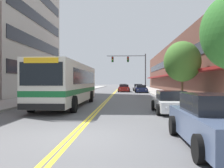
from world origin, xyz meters
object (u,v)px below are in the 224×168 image
street_lamp_left_near (2,38)px  car_charcoal_moving_second (123,87)px  car_white_parked_right_end (171,103)px  fire_hydrant (186,99)px  street_tree_right_mid (182,61)px  car_navy_parked_right_mid (141,89)px  car_red_moving_lead (124,88)px  traffic_signal_mast (132,65)px  city_bus (69,83)px  car_slate_blue_parked_right_foreground (218,122)px  car_silver_parked_right_far (138,88)px  car_dark_grey_parked_left_mid (85,90)px

street_lamp_left_near → car_charcoal_moving_second: bearing=82.0°
car_white_parked_right_end → fire_hydrant: bearing=60.9°
car_charcoal_moving_second → street_tree_right_mid: size_ratio=0.77×
car_navy_parked_right_mid → car_charcoal_moving_second: bearing=100.4°
car_red_moving_lead → car_charcoal_moving_second: car_red_moving_lead is taller
car_navy_parked_right_mid → street_tree_right_mid: bearing=-80.6°
car_charcoal_moving_second → car_navy_parked_right_mid: bearing=-79.6°
car_red_moving_lead → traffic_signal_mast: bearing=-57.8°
car_red_moving_lead → street_lamp_left_near: street_lamp_left_near is taller
car_charcoal_moving_second → fire_hydrant: car_charcoal_moving_second is taller
city_bus → car_charcoal_moving_second: (3.84, 40.09, -1.16)m
car_slate_blue_parked_right_foreground → fire_hydrant: car_slate_blue_parked_right_foreground is taller
fire_hydrant → car_silver_parked_right_far: bearing=92.8°
street_tree_right_mid → car_charcoal_moving_second: bearing=99.9°
city_bus → car_slate_blue_parked_right_foreground: size_ratio=2.49×
traffic_signal_mast → street_lamp_left_near: size_ratio=0.94×
car_slate_blue_parked_right_foreground → street_lamp_left_near: size_ratio=0.69×
city_bus → fire_hydrant: bearing=-8.0°
car_slate_blue_parked_right_foreground → traffic_signal_mast: 35.70m
car_navy_parked_right_mid → car_red_moving_lead: 4.14m
car_silver_parked_right_far → street_lamp_left_near: bearing=-104.3°
car_dark_grey_parked_left_mid → car_slate_blue_parked_right_foreground: (8.60, -29.70, 0.08)m
car_silver_parked_right_far → car_charcoal_moving_second: (-3.05, 8.50, -0.04)m
car_slate_blue_parked_right_foreground → traffic_signal_mast: bearing=92.3°
car_silver_parked_right_far → car_navy_parked_right_mid: bearing=-89.6°
car_silver_parked_right_far → street_lamp_left_near: size_ratio=0.68×
car_slate_blue_parked_right_foreground → car_red_moving_lead: (-2.80, 37.66, -0.06)m
car_dark_grey_parked_left_mid → car_slate_blue_parked_right_foreground: size_ratio=0.99×
city_bus → car_red_moving_lead: bearing=81.2°
car_navy_parked_right_mid → car_silver_parked_right_far: size_ratio=0.88×
car_red_moving_lead → traffic_signal_mast: 4.85m
car_slate_blue_parked_right_foreground → car_white_parked_right_end: size_ratio=1.19×
car_dark_grey_parked_left_mid → car_white_parked_right_end: bearing=-68.6°
car_white_parked_right_end → street_tree_right_mid: size_ratio=0.74×
street_lamp_left_near → city_bus: bearing=64.4°
car_dark_grey_parked_left_mid → car_red_moving_lead: car_red_moving_lead is taller
car_silver_parked_right_far → car_charcoal_moving_second: bearing=109.7°
street_tree_right_mid → car_silver_parked_right_far: bearing=96.5°
street_lamp_left_near → street_tree_right_mid: 16.59m
car_slate_blue_parked_right_foreground → street_lamp_left_near: bearing=146.1°
traffic_signal_mast → street_tree_right_mid: size_ratio=1.20×
fire_hydrant → car_red_moving_lead: bearing=99.1°
car_silver_parked_right_far → street_lamp_left_near: 38.15m
car_silver_parked_right_far → street_tree_right_mid: (2.93, -25.68, 3.15)m
car_charcoal_moving_second → traffic_signal_mast: size_ratio=0.65×
city_bus → car_dark_grey_parked_left_mid: (-1.73, 18.19, -1.16)m
car_navy_parked_right_mid → traffic_signal_mast: size_ratio=0.63×
car_red_moving_lead → car_charcoal_moving_second: bearing=90.9°
city_bus → street_tree_right_mid: (9.81, 5.90, 2.02)m
car_charcoal_moving_second → street_lamp_left_near: 45.89m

